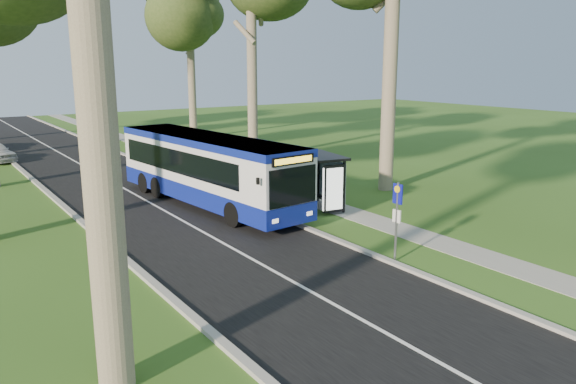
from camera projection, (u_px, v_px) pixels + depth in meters
The scene contains 11 objects.
ground at pixel (349, 247), 19.75m from camera, with size 120.00×120.00×0.00m, color #34571B.
road at pixel (150, 203), 25.88m from camera, with size 7.00×100.00×0.02m, color black.
kerb_east at pixel (218, 192), 27.79m from camera, with size 0.25×100.00×0.12m, color #9E9B93.
kerb_west at pixel (72, 213), 23.95m from camera, with size 0.25×100.00×0.12m, color #9E9B93.
centre_line at pixel (150, 203), 25.87m from camera, with size 0.12×100.00×0.01m, color white.
footpath at pixel (269, 186), 29.44m from camera, with size 1.50×100.00×0.02m, color gray.
bus at pixel (208, 170), 25.19m from camera, with size 3.63×12.08×3.15m.
bus_stop_sign at pixel (397, 213), 17.98m from camera, with size 0.09×0.37×2.62m.
bus_shelter at pixel (327, 172), 24.41m from camera, with size 1.95×3.01×2.41m.
litter_bin at pixel (301, 203), 24.21m from camera, with size 0.49×0.49×0.85m.
tree_east_d at pixel (189, 15), 46.01m from camera, with size 5.20×5.20×13.66m.
Camera 1 is at (-12.37, -14.33, 6.33)m, focal length 35.00 mm.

